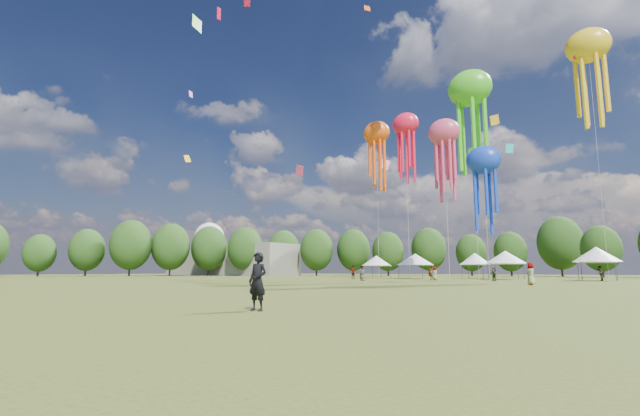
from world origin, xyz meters
The scene contains 10 objects.
ground centered at (0.00, 0.00, 0.00)m, with size 300.00×300.00×0.00m, color #384416.
observer_main centered at (9.49, -2.32, 0.89)m, with size 0.65×0.43×1.78m, color black.
spectator_near centered at (-8.86, 35.33, 0.93)m, with size 0.90×0.70×1.85m, color gray.
spectators_far centered at (3.04, 45.74, 0.90)m, with size 31.16×29.60×1.92m.
festival_tents centered at (-1.92, 55.48, 3.11)m, with size 38.70×10.96×4.21m.
show_kites centered at (3.85, 44.02, 21.45)m, with size 34.26×28.81×32.26m.
small_kites centered at (-0.69, 42.29, 29.10)m, with size 74.54×56.53×45.11m.
treeline centered at (-3.87, 62.51, 6.54)m, with size 201.57×95.24×13.43m.
hangar centered at (-72.00, 72.00, 4.00)m, with size 40.00×12.00×8.00m, color gray.
radome centered at (-88.00, 78.00, 9.99)m, with size 9.00×9.00×16.00m.
Camera 1 is at (19.00, -12.28, 1.20)m, focal length 24.79 mm.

